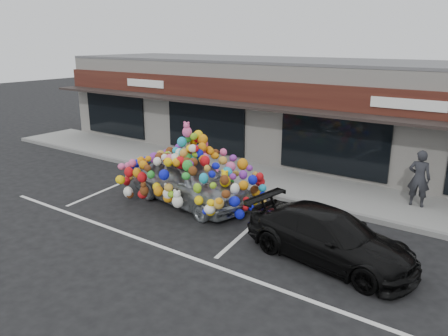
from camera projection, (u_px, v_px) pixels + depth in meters
The scene contains 10 objects.
ground at pixel (175, 207), 14.00m from camera, with size 90.00×90.00×0.00m, color black.
shop_building at pixel (297, 108), 19.97m from camera, with size 24.00×7.20×4.31m.
sidewalk at pixel (243, 175), 17.10m from camera, with size 26.00×3.00×0.15m, color gray.
kerb at pixel (221, 185), 15.93m from camera, with size 26.00×0.18×0.16m, color slate.
parking_stripe_left at pixel (113, 187), 15.94m from camera, with size 0.12×4.40×0.01m, color silver.
parking_stripe_mid at pixel (252, 226), 12.59m from camera, with size 0.12×4.40×0.01m, color silver.
lane_line at pixel (173, 251), 11.09m from camera, with size 14.00×0.12×0.01m, color silver.
toy_car at pixel (189, 176), 14.10m from camera, with size 3.21×5.01×2.76m.
black_sedan at pixel (329, 237), 10.48m from camera, with size 4.27×1.73×1.24m, color black.
pedestrian_a at pixel (419, 178), 13.48m from camera, with size 0.66×0.43×1.80m, color black.
Camera 1 is at (8.88, -9.72, 5.18)m, focal length 35.00 mm.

